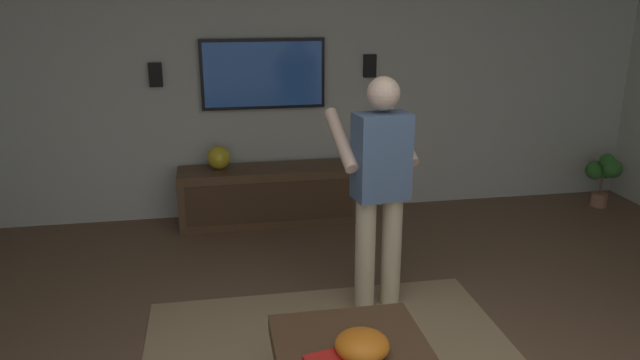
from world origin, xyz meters
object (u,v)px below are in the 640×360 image
Objects in this scene: tv at (263,74)px; person_standing at (379,181)px; wall_speaker_left at (370,66)px; remote_white at (351,352)px; wall_speaker_right at (155,75)px; bowl at (362,345)px; vase_round at (219,157)px; potted_plant_short at (604,172)px; media_console at (269,195)px.

tv is 0.72× the size of person_standing.
wall_speaker_left is (2.03, -0.45, 0.53)m from person_standing.
person_standing reaches higher than remote_white.
person_standing is at bearing 169.69° from remote_white.
wall_speaker_left is at bearing -90.00° from wall_speaker_right.
bowl is 3.09m from vase_round.
tv is 5.36× the size of wall_speaker_right.
potted_plant_short is 2.61× the size of vase_round.
vase_round is (2.99, 0.59, 0.25)m from remote_white.
person_standing is at bearing 119.36° from potted_plant_short.
person_standing is at bearing -18.95° from bowl.
potted_plant_short is at bearing 141.10° from remote_white.
tv is at bearing 90.72° from wall_speaker_left.
potted_plant_short is at bearing 87.41° from media_console.
person_standing is 2.85× the size of potted_plant_short.
potted_plant_short is 4.32m from bowl.
wall_speaker_left reaches higher than remote_white.
tv is 1.05m from wall_speaker_left.
potted_plant_short is at bearing -95.26° from wall_speaker_right.
tv is at bearing 7.58° from person_standing.
bowl is 1.27× the size of vase_round.
person_standing is 2.13m from vase_round.
bowl is at bearing -167.98° from vase_round.
vase_round is at bearing -67.69° from tv.
vase_round is (0.21, 3.93, 0.29)m from potted_plant_short.
wall_speaker_right is at bearing -149.26° from remote_white.
media_console reaches higher than bowl.
wall_speaker_left reaches higher than media_console.
potted_plant_short is 2.61× the size of wall_speaker_left.
media_console reaches higher than remote_white.
bowl is (-2.81, 3.28, 0.09)m from potted_plant_short.
tv is 3.34m from bowl.
person_standing is 5.87× the size of bowl.
wall_speaker_right is (0.41, 4.46, 1.05)m from potted_plant_short.
bowl is at bearing 3.58° from media_console.
wall_speaker_right is at bearing 29.21° from person_standing.
tv reaches higher than potted_plant_short.
remote_white is 3.06m from vase_round.
tv is 3.64m from potted_plant_short.
potted_plant_short is 3.83× the size of remote_white.
tv is at bearing 3.31° from bowl.
remote_white is 0.68× the size of vase_round.
media_console is 1.54m from wall_speaker_right.
vase_round is (-0.19, 0.46, -0.75)m from tv.
vase_round is at bearing 97.60° from wall_speaker_left.
vase_round is at bearing -157.53° from remote_white.
wall_speaker_right reaches higher than media_console.
tv is 0.90m from vase_round.
vase_round is (0.05, 0.46, 0.39)m from media_console.
tv is 7.86× the size of remote_white.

